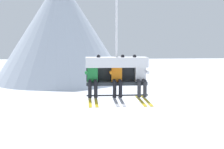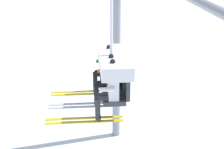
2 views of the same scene
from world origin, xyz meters
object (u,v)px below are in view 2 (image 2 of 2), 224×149
object	(u,v)px
chairlift_chair	(115,66)
skier_green	(104,68)
lift_tower_near	(116,46)
skier_white	(108,91)
skier_orange	(105,78)

from	to	relation	value
chairlift_chair	skier_green	xyz separation A→B (m)	(-0.74, -0.21, -0.30)
lift_tower_near	skier_white	bearing A→B (deg)	-6.69
chairlift_chair	skier_white	bearing A→B (deg)	-16.14
chairlift_chair	skier_white	size ratio (longest dim) A/B	1.93
skier_green	chairlift_chair	bearing A→B (deg)	16.14
chairlift_chair	skier_orange	bearing A→B (deg)	-89.11
skier_white	chairlift_chair	bearing A→B (deg)	163.86
chairlift_chair	skier_green	world-z (taller)	chairlift_chair
skier_orange	skier_white	distance (m)	0.73
lift_tower_near	skier_white	xyz separation A→B (m)	(7.87, -0.92, 1.25)
skier_orange	chairlift_chair	bearing A→B (deg)	90.89
lift_tower_near	chairlift_chair	size ratio (longest dim) A/B	2.64
lift_tower_near	skier_green	xyz separation A→B (m)	(6.40, -0.92, 1.25)
chairlift_chair	skier_white	world-z (taller)	chairlift_chair
skier_orange	skier_white	size ratio (longest dim) A/B	1.00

